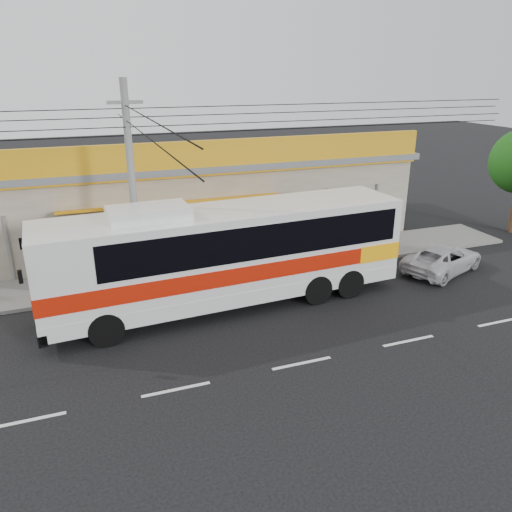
{
  "coord_description": "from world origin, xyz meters",
  "views": [
    {
      "loc": [
        -6.01,
        -14.69,
        8.68
      ],
      "look_at": [
        0.11,
        2.0,
        2.02
      ],
      "focal_mm": 35.0,
      "sensor_mm": 36.0,
      "label": 1
    }
  ],
  "objects": [
    {
      "name": "lane_markings",
      "position": [
        0.0,
        -2.5,
        0.0
      ],
      "size": [
        50.0,
        0.12,
        0.01
      ],
      "primitive_type": null,
      "color": "silver",
      "rests_on": "ground"
    },
    {
      "name": "coach_bus",
      "position": [
        -0.7,
        2.35,
        2.28
      ],
      "size": [
        13.96,
        3.71,
        4.26
      ],
      "rotation": [
        0.0,
        0.0,
        0.06
      ],
      "color": "silver",
      "rests_on": "ground"
    },
    {
      "name": "ground",
      "position": [
        0.0,
        0.0,
        0.0
      ],
      "size": [
        120.0,
        120.0,
        0.0
      ],
      "primitive_type": "plane",
      "color": "black",
      "rests_on": "ground"
    },
    {
      "name": "utility_pole",
      "position": [
        -4.03,
        4.2,
        6.96
      ],
      "size": [
        34.0,
        14.0,
        8.43
      ],
      "color": "slate",
      "rests_on": "ground"
    },
    {
      "name": "white_car",
      "position": [
        9.27,
        2.27,
        0.61
      ],
      "size": [
        4.85,
        3.51,
        1.23
      ],
      "primitive_type": "imported",
      "rotation": [
        0.0,
        0.0,
        1.95
      ],
      "color": "silver",
      "rests_on": "ground"
    },
    {
      "name": "storefront_building",
      "position": [
        -0.01,
        11.54,
        2.3
      ],
      "size": [
        22.6,
        9.2,
        5.7
      ],
      "color": "gray",
      "rests_on": "ground"
    },
    {
      "name": "sidewalk",
      "position": [
        0.0,
        6.0,
        0.07
      ],
      "size": [
        30.0,
        3.2,
        0.15
      ],
      "primitive_type": "cube",
      "color": "slate",
      "rests_on": "ground"
    }
  ]
}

